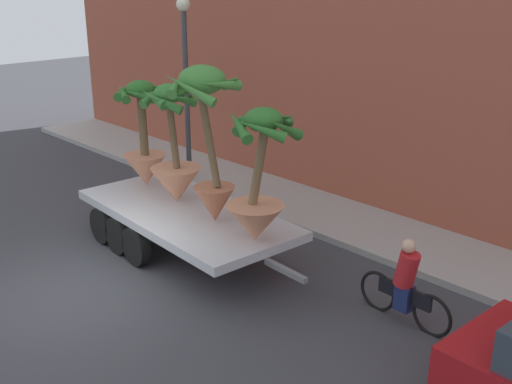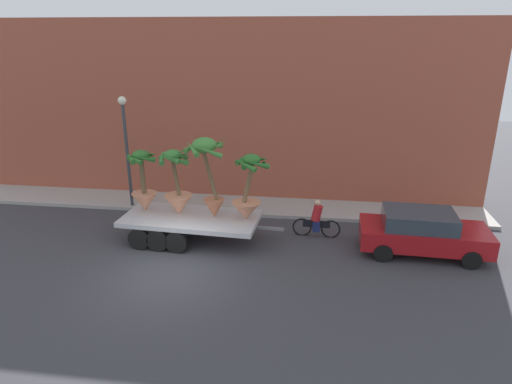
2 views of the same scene
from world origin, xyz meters
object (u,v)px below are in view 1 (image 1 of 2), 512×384
object	(u,v)px
potted_palm_middle	(144,141)
potted_palm_front	(175,158)
street_lamp	(186,67)
cyclist	(405,286)
potted_palm_rear	(258,189)
flatbed_trailer	(179,216)
potted_palm_extra	(208,135)

from	to	relation	value
potted_palm_middle	potted_palm_front	xyz separation A→B (m)	(1.37, -0.17, -0.05)
potted_palm_middle	street_lamp	bearing A→B (deg)	123.41
cyclist	potted_palm_rear	bearing A→B (deg)	-158.08
flatbed_trailer	potted_palm_middle	distance (m)	2.08
potted_palm_extra	cyclist	distance (m)	4.52
potted_palm_front	flatbed_trailer	bearing A→B (deg)	-28.83
flatbed_trailer	cyclist	bearing A→B (deg)	11.14
cyclist	potted_palm_middle	bearing A→B (deg)	-174.35
flatbed_trailer	street_lamp	distance (m)	5.00
potted_palm_rear	cyclist	distance (m)	3.00
potted_palm_rear	potted_palm_extra	xyz separation A→B (m)	(-1.43, 0.06, 0.71)
potted_palm_middle	cyclist	size ratio (longest dim) A/B	1.30
street_lamp	potted_palm_rear	bearing A→B (deg)	-26.55
flatbed_trailer	potted_palm_extra	distance (m)	2.19
potted_palm_rear	potted_palm_middle	size ratio (longest dim) A/B	1.04
potted_palm_extra	cyclist	bearing A→B (deg)	13.52
potted_palm_rear	potted_palm_front	bearing A→B (deg)	176.11
potted_palm_rear	potted_palm_extra	distance (m)	1.60
potted_palm_front	potted_palm_rear	bearing A→B (deg)	-3.89
potted_palm_middle	potted_palm_front	bearing A→B (deg)	-7.11
potted_palm_rear	potted_palm_front	size ratio (longest dim) A/B	0.99
flatbed_trailer	potted_palm_middle	size ratio (longest dim) A/B	2.56
potted_palm_rear	street_lamp	world-z (taller)	street_lamp
flatbed_trailer	potted_palm_middle	bearing A→B (deg)	168.95
potted_palm_extra	potted_palm_rear	bearing A→B (deg)	-2.39
potted_palm_front	potted_palm_middle	bearing A→B (deg)	172.89
flatbed_trailer	potted_palm_middle	xyz separation A→B (m)	(-1.64, 0.32, 1.25)
potted_palm_middle	potted_palm_extra	distance (m)	2.74
flatbed_trailer	potted_palm_front	size ratio (longest dim) A/B	2.45
street_lamp	flatbed_trailer	bearing A→B (deg)	-40.64
potted_palm_front	potted_palm_extra	xyz separation A→B (m)	(1.27, -0.12, 0.75)
flatbed_trailer	potted_palm_front	xyz separation A→B (m)	(-0.27, 0.15, 1.20)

